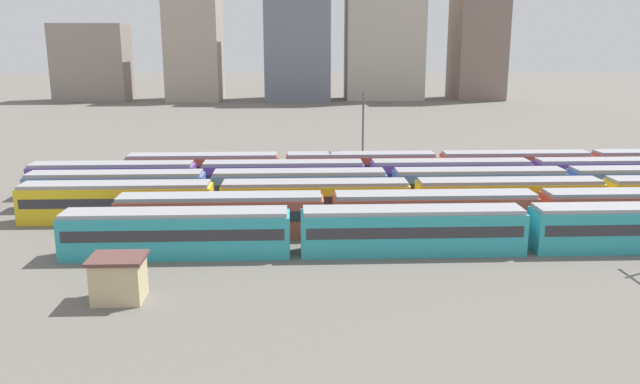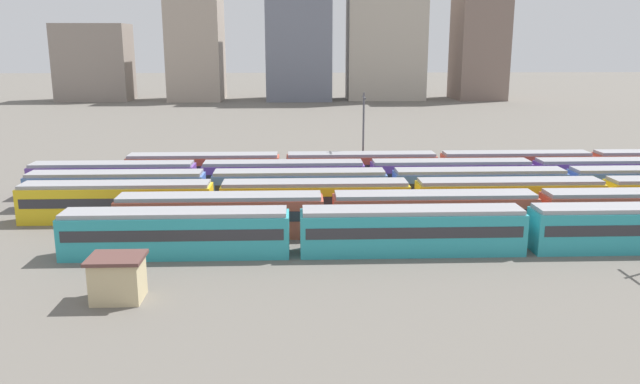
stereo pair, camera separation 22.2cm
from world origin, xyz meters
The scene contains 13 objects.
ground_plane centered at (0.00, 13.00, 0.00)m, with size 600.00×600.00×0.00m, color #666059.
train_track_0 centered at (18.43, 0.00, 1.90)m, with size 55.80×3.06×3.75m.
train_track_2 centered at (20.39, 10.40, 1.90)m, with size 74.70×3.06×3.75m.
train_track_3 centered at (37.84, 15.60, 1.90)m, with size 112.50×3.06×3.75m.
train_track_4 centered at (17.16, 20.80, 1.90)m, with size 74.70×3.06×3.75m.
train_track_5 centered at (26.44, 26.00, 1.90)m, with size 74.70×3.06×3.75m.
catenary_pole_1 centered at (17.50, 28.89, 5.91)m, with size 0.24×3.20×10.71m.
signal_hut centered at (-2.70, -8.86, 1.55)m, with size 3.60×3.00×3.04m.
distant_building_0 centered at (-49.66, 141.50, 10.96)m, with size 20.67×12.71×21.92m, color gray.
distant_building_1 centered at (-19.87, 141.50, 14.55)m, with size 15.14×17.70×29.09m, color #A89989.
distant_building_2 centered at (10.17, 141.50, 18.28)m, with size 18.82×18.33×36.55m, color slate.
distant_building_3 centered at (35.85, 141.50, 27.21)m, with size 22.64×13.56×54.43m, color #B2A899.
distant_building_4 centered at (63.76, 141.50, 20.92)m, with size 14.04×16.95×41.83m, color #7A665B.
Camera 2 is at (9.16, -48.40, 16.66)m, focal length 35.35 mm.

